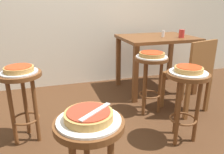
% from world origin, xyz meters
% --- Properties ---
extents(ground_plane, '(6.00, 6.00, 0.00)m').
position_xyz_m(ground_plane, '(0.00, 0.00, 0.00)').
color(ground_plane, '#4C2D19').
extents(stool_foreground, '(0.36, 0.36, 0.66)m').
position_xyz_m(stool_foreground, '(-0.29, -0.74, 0.48)').
color(stool_foreground, brown).
rests_on(stool_foreground, ground_plane).
extents(serving_plate_foreground, '(0.33, 0.33, 0.01)m').
position_xyz_m(serving_plate_foreground, '(-0.29, -0.74, 0.66)').
color(serving_plate_foreground, white).
rests_on(serving_plate_foreground, stool_foreground).
extents(pizza_foreground, '(0.25, 0.25, 0.05)m').
position_xyz_m(pizza_foreground, '(-0.29, -0.74, 0.69)').
color(pizza_foreground, tan).
rests_on(pizza_foreground, serving_plate_foreground).
extents(stool_middle, '(0.36, 0.36, 0.66)m').
position_xyz_m(stool_middle, '(0.68, -0.20, 0.48)').
color(stool_middle, brown).
rests_on(stool_middle, ground_plane).
extents(serving_plate_middle, '(0.32, 0.32, 0.01)m').
position_xyz_m(serving_plate_middle, '(0.68, -0.20, 0.66)').
color(serving_plate_middle, white).
rests_on(serving_plate_middle, stool_middle).
extents(pizza_middle, '(0.24, 0.24, 0.05)m').
position_xyz_m(pizza_middle, '(0.68, -0.20, 0.69)').
color(pizza_middle, tan).
rests_on(pizza_middle, serving_plate_middle).
extents(stool_leftside, '(0.36, 0.36, 0.66)m').
position_xyz_m(stool_leftside, '(-0.69, 0.23, 0.48)').
color(stool_leftside, brown).
rests_on(stool_leftside, ground_plane).
extents(serving_plate_leftside, '(0.31, 0.31, 0.01)m').
position_xyz_m(serving_plate_leftside, '(-0.69, 0.23, 0.66)').
color(serving_plate_leftside, silver).
rests_on(serving_plate_leftside, stool_leftside).
extents(pizza_leftside, '(0.24, 0.24, 0.05)m').
position_xyz_m(pizza_leftside, '(-0.69, 0.23, 0.69)').
color(pizza_leftside, tan).
rests_on(pizza_leftside, serving_plate_leftside).
extents(stool_rear, '(0.36, 0.36, 0.66)m').
position_xyz_m(stool_rear, '(0.63, 0.40, 0.48)').
color(stool_rear, brown).
rests_on(stool_rear, ground_plane).
extents(serving_plate_rear, '(0.34, 0.34, 0.01)m').
position_xyz_m(serving_plate_rear, '(0.63, 0.40, 0.66)').
color(serving_plate_rear, silver).
rests_on(serving_plate_rear, stool_rear).
extents(pizza_rear, '(0.28, 0.28, 0.05)m').
position_xyz_m(pizza_rear, '(0.63, 0.40, 0.69)').
color(pizza_rear, '#B78442').
rests_on(pizza_rear, serving_plate_rear).
extents(dining_table, '(0.99, 0.77, 0.78)m').
position_xyz_m(dining_table, '(1.02, 1.02, 0.66)').
color(dining_table, brown).
rests_on(dining_table, ground_plane).
extents(cup_near_edge, '(0.07, 0.07, 0.11)m').
position_xyz_m(cup_near_edge, '(1.28, 0.83, 0.83)').
color(cup_near_edge, red).
rests_on(cup_near_edge, dining_table).
extents(condiment_shaker, '(0.04, 0.04, 0.09)m').
position_xyz_m(condiment_shaker, '(1.07, 0.96, 0.82)').
color(condiment_shaker, white).
rests_on(condiment_shaker, dining_table).
extents(wooden_chair, '(0.49, 0.49, 0.85)m').
position_xyz_m(wooden_chair, '(1.08, 0.28, 0.47)').
color(wooden_chair, brown).
rests_on(wooden_chair, ground_plane).
extents(pizza_server_knife, '(0.19, 0.16, 0.01)m').
position_xyz_m(pizza_server_knife, '(-0.26, -0.76, 0.72)').
color(pizza_server_knife, silver).
rests_on(pizza_server_knife, pizza_foreground).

